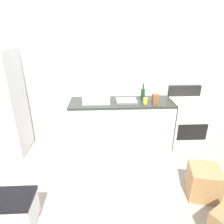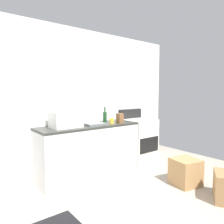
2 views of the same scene
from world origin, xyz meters
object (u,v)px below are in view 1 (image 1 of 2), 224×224
Objects in this scene: storage_bin at (15,210)px; knife_block at (155,99)px; refrigerator at (0,105)px; coffee_mug at (145,101)px; cardboard_box_large at (204,182)px; stove_oven at (186,122)px; wine_bottle at (143,94)px; microwave at (96,94)px.

knife_block is at bearing 36.70° from storage_bin.
refrigerator reaches higher than storage_bin.
cardboard_box_large is (0.59, -1.14, -0.74)m from coffee_mug.
knife_block is at bearing -164.51° from stove_oven.
wine_bottle is 0.65× the size of storage_bin.
wine_bottle is 0.29m from knife_block.
stove_oven is at bearing 9.68° from coffee_mug.
cardboard_box_large is at bearing -41.90° from microwave.
microwave is 4.60× the size of coffee_mug.
wine_bottle is (2.44, 0.11, 0.11)m from refrigerator.
refrigerator is at bearing 158.09° from cardboard_box_large.
storage_bin is at bearing -143.30° from knife_block.
coffee_mug is (0.01, -0.19, -0.06)m from wine_bottle.
microwave is at bearing 1.83° from refrigerator.
microwave is 1.00× the size of storage_bin.
microwave is at bearing 170.66° from coffee_mug.
cardboard_box_large is (0.60, -1.33, -0.80)m from wine_bottle.
knife_block is at bearing 111.71° from cardboard_box_large.
microwave is (1.62, 0.05, 0.14)m from refrigerator.
coffee_mug is (2.45, -0.08, 0.05)m from refrigerator.
microwave is at bearing 169.63° from knife_block.
coffee_mug is at bearing -86.84° from wine_bottle.
coffee_mug is 0.56× the size of knife_block.
microwave is 2.56× the size of knife_block.
cardboard_box_large reaches higher than storage_bin.
coffee_mug reaches higher than storage_bin.
refrigerator is at bearing -179.03° from stove_oven.
microwave is at bearing 60.26° from storage_bin.
wine_bottle reaches higher than cardboard_box_large.
stove_oven is 2.39× the size of storage_bin.
microwave is 2.08m from cardboard_box_large.
coffee_mug is 0.17m from knife_block.
refrigerator is at bearing 178.02° from coffee_mug.
microwave is 0.85m from coffee_mug.
storage_bin is (-1.74, -1.46, -0.76)m from coffee_mug.
stove_oven is at bearing -3.67° from wine_bottle.
refrigerator is at bearing 177.18° from knife_block.
cardboard_box_large is at bearing -62.52° from coffee_mug.
refrigerator is 9.99× the size of knife_block.
cardboard_box_large is at bearing 7.77° from storage_bin.
refrigerator is 2.61m from knife_block.
microwave is 1.11× the size of cardboard_box_large.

